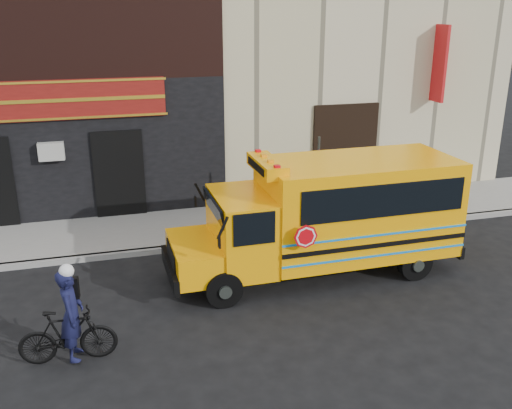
{
  "coord_description": "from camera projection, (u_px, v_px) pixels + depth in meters",
  "views": [
    {
      "loc": [
        -3.63,
        -11.22,
        6.12
      ],
      "look_at": [
        -0.0,
        1.85,
        1.36
      ],
      "focal_mm": 40.0,
      "sensor_mm": 36.0,
      "label": 1
    }
  ],
  "objects": [
    {
      "name": "sidewalk",
      "position": [
        236.0,
        221.0,
        16.84
      ],
      "size": [
        40.0,
        3.0,
        0.15
      ],
      "primitive_type": "cube",
      "color": "gray",
      "rests_on": "ground"
    },
    {
      "name": "school_bus",
      "position": [
        331.0,
        213.0,
        13.38
      ],
      "size": [
        6.93,
        2.47,
        2.92
      ],
      "color": "black",
      "rests_on": "ground"
    },
    {
      "name": "sign_pole",
      "position": [
        318.0,
        181.0,
        15.6
      ],
      "size": [
        0.07,
        0.24,
        2.8
      ],
      "color": "#424B44",
      "rests_on": "ground"
    },
    {
      "name": "building",
      "position": [
        191.0,
        5.0,
        20.61
      ],
      "size": [
        20.0,
        10.7,
        12.0
      ],
      "color": "beige",
      "rests_on": "sidewalk"
    },
    {
      "name": "cyclist",
      "position": [
        72.0,
        317.0,
        10.15
      ],
      "size": [
        0.49,
        0.68,
        1.74
      ],
      "primitive_type": "imported",
      "rotation": [
        0.0,
        0.0,
        1.45
      ],
      "color": "#111233",
      "rests_on": "ground"
    },
    {
      "name": "curb",
      "position": [
        249.0,
        240.0,
        15.48
      ],
      "size": [
        40.0,
        0.2,
        0.15
      ],
      "primitive_type": "cube",
      "color": "gray",
      "rests_on": "ground"
    },
    {
      "name": "ground",
      "position": [
        278.0,
        286.0,
        13.14
      ],
      "size": [
        120.0,
        120.0,
        0.0
      ],
      "primitive_type": "plane",
      "color": "black",
      "rests_on": "ground"
    },
    {
      "name": "bicycle",
      "position": [
        68.0,
        336.0,
        10.21
      ],
      "size": [
        1.76,
        0.6,
        1.04
      ],
      "primitive_type": "imported",
      "rotation": [
        0.0,
        0.0,
        1.5
      ],
      "color": "black",
      "rests_on": "ground"
    }
  ]
}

